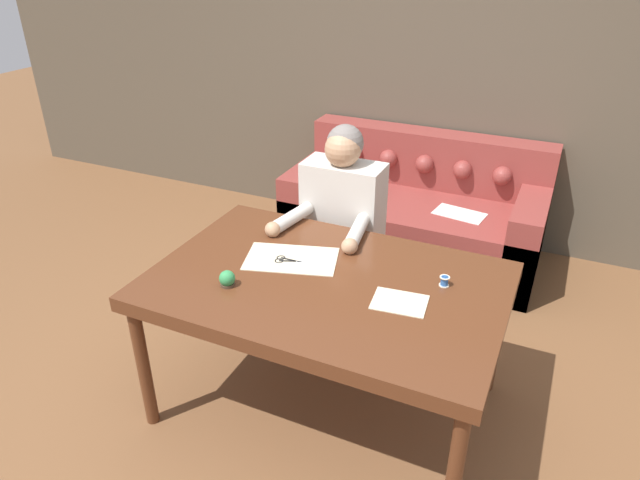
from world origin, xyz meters
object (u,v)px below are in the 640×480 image
Objects in this scene: couch at (415,214)px; scissors at (290,261)px; person at (342,230)px; dining_table at (327,292)px; thread_spool at (444,281)px; pin_cushion at (227,279)px.

couch reaches higher than scissors.
couch is 1.43× the size of person.
couch reaches higher than dining_table.
person reaches higher than thread_spool.
thread_spool is (0.54, -1.53, 0.45)m from couch.
scissors is (-0.01, -0.60, 0.12)m from person.
scissors is 0.34m from pin_cushion.
dining_table is at bearing 30.95° from pin_cushion.
couch reaches higher than thread_spool.
couch is 1.68m from thread_spool.
couch is at bearing 109.36° from thread_spool.
dining_table is 34.48× the size of thread_spool.
person reaches higher than dining_table.
pin_cushion is at bearing -149.05° from dining_table.
dining_table is 0.89× the size of couch.
pin_cushion is (-0.17, -0.90, 0.15)m from person.
person is 0.87m from thread_spool.
scissors is at bearing -91.22° from person.
person is (-0.21, 0.67, -0.05)m from dining_table.
couch is at bearing 81.39° from person.
thread_spool is at bearing -36.27° from person.
thread_spool is at bearing 19.02° from dining_table.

